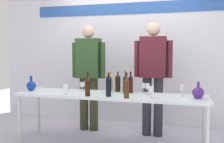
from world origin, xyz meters
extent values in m
cube|color=silver|center=(0.00, 1.30, 1.50)|extent=(5.16, 0.10, 3.00)
cube|color=#2D56A4|center=(0.00, 1.24, 2.09)|extent=(3.61, 0.01, 0.20)
cube|color=silver|center=(0.00, 0.00, 0.71)|extent=(2.67, 0.60, 0.04)
cylinder|color=silver|center=(-1.27, -0.25, 0.34)|extent=(0.05, 0.05, 0.69)
cylinder|color=silver|center=(1.27, -0.25, 0.34)|extent=(0.05, 0.05, 0.69)
cylinder|color=silver|center=(-1.27, 0.25, 0.34)|extent=(0.05, 0.05, 0.69)
cylinder|color=silver|center=(1.27, 0.25, 0.34)|extent=(0.05, 0.05, 0.69)
sphere|color=#14319E|center=(-1.21, -0.03, 0.80)|extent=(0.14, 0.14, 0.14)
cylinder|color=#14319E|center=(-1.21, -0.03, 0.91)|extent=(0.04, 0.04, 0.09)
sphere|color=#4F2383|center=(1.17, -0.03, 0.80)|extent=(0.15, 0.15, 0.15)
cylinder|color=#4F2383|center=(1.17, -0.03, 0.90)|extent=(0.03, 0.03, 0.07)
cylinder|color=#32341F|center=(-0.62, 0.59, 0.44)|extent=(0.14, 0.14, 0.88)
cylinder|color=#32341F|center=(-0.44, 0.59, 0.44)|extent=(0.14, 0.14, 0.88)
cube|color=#294724|center=(-0.53, 0.59, 1.20)|extent=(0.39, 0.22, 0.65)
cylinder|color=#294724|center=(-0.77, 0.59, 1.17)|extent=(0.09, 0.09, 0.58)
cylinder|color=#294724|center=(-0.29, 0.59, 1.17)|extent=(0.09, 0.09, 0.58)
sphere|color=#D2AE89|center=(-0.53, 0.59, 1.64)|extent=(0.20, 0.20, 0.20)
cylinder|color=#2C2832|center=(0.44, 0.59, 0.46)|extent=(0.14, 0.14, 0.92)
cylinder|color=#2C2832|center=(0.62, 0.59, 0.46)|extent=(0.14, 0.14, 0.92)
cube|color=#551C28|center=(0.53, 0.59, 1.23)|extent=(0.40, 0.22, 0.63)
cylinder|color=#551C28|center=(0.28, 0.59, 1.20)|extent=(0.09, 0.09, 0.56)
cylinder|color=#551C28|center=(0.78, 0.59, 1.20)|extent=(0.09, 0.09, 0.56)
sphere|color=beige|center=(0.53, 0.59, 1.66)|extent=(0.21, 0.21, 0.21)
cylinder|color=black|center=(-0.04, 0.12, 0.84)|extent=(0.07, 0.07, 0.22)
cone|color=black|center=(-0.04, 0.12, 0.96)|extent=(0.07, 0.07, 0.03)
cylinder|color=black|center=(-0.04, 0.12, 0.98)|extent=(0.02, 0.02, 0.06)
cylinder|color=gold|center=(-0.04, 0.12, 1.02)|extent=(0.03, 0.03, 0.02)
cylinder|color=#360C10|center=(0.26, 0.19, 0.84)|extent=(0.07, 0.07, 0.22)
cone|color=#360C10|center=(0.26, 0.19, 0.96)|extent=(0.07, 0.07, 0.03)
cylinder|color=#360C10|center=(0.26, 0.19, 0.99)|extent=(0.02, 0.02, 0.08)
cylinder|color=gold|center=(0.26, 0.19, 1.04)|extent=(0.03, 0.03, 0.02)
cylinder|color=black|center=(-0.22, -0.24, 0.83)|extent=(0.07, 0.07, 0.21)
cone|color=black|center=(-0.22, -0.24, 0.95)|extent=(0.07, 0.07, 0.03)
cylinder|color=black|center=(-0.22, -0.24, 0.98)|extent=(0.02, 0.02, 0.09)
cylinder|color=black|center=(-0.22, -0.24, 1.04)|extent=(0.03, 0.03, 0.02)
cylinder|color=black|center=(0.20, 0.12, 0.84)|extent=(0.07, 0.07, 0.23)
cone|color=black|center=(0.20, 0.12, 0.97)|extent=(0.07, 0.07, 0.03)
cylinder|color=black|center=(0.20, 0.12, 1.00)|extent=(0.02, 0.02, 0.09)
cylinder|color=#B69437|center=(0.20, 0.12, 1.05)|extent=(0.03, 0.03, 0.02)
cylinder|color=#43270E|center=(0.30, -0.24, 0.84)|extent=(0.07, 0.07, 0.22)
cone|color=#43270E|center=(0.30, -0.24, 0.96)|extent=(0.07, 0.07, 0.03)
cylinder|color=#43270E|center=(0.30, -0.24, 0.99)|extent=(0.02, 0.02, 0.08)
cylinder|color=black|center=(0.30, -0.24, 1.04)|extent=(0.03, 0.03, 0.02)
cylinder|color=black|center=(0.05, -0.19, 0.85)|extent=(0.07, 0.07, 0.23)
cone|color=black|center=(0.05, -0.19, 0.97)|extent=(0.07, 0.07, 0.03)
cylinder|color=black|center=(0.05, -0.19, 0.99)|extent=(0.02, 0.02, 0.06)
cylinder|color=black|center=(0.05, -0.19, 1.03)|extent=(0.03, 0.03, 0.02)
cylinder|color=black|center=(0.06, 0.24, 0.84)|extent=(0.08, 0.08, 0.22)
cone|color=black|center=(0.06, 0.24, 0.96)|extent=(0.08, 0.08, 0.03)
cylinder|color=black|center=(0.06, 0.24, 0.99)|extent=(0.02, 0.02, 0.07)
cylinder|color=gold|center=(0.06, 0.24, 1.03)|extent=(0.03, 0.03, 0.02)
cylinder|color=gold|center=(-0.06, 0.25, 0.83)|extent=(0.07, 0.07, 0.20)
cone|color=gold|center=(-0.06, 0.25, 0.95)|extent=(0.07, 0.07, 0.03)
cylinder|color=gold|center=(-0.06, 0.25, 0.97)|extent=(0.02, 0.02, 0.07)
cylinder|color=#AD161F|center=(-0.06, 0.25, 1.01)|extent=(0.03, 0.03, 0.02)
cylinder|color=white|center=(-0.42, 0.22, 0.73)|extent=(0.06, 0.06, 0.00)
cylinder|color=white|center=(-0.42, 0.22, 0.76)|extent=(0.01, 0.01, 0.06)
cylinder|color=white|center=(-0.42, 0.22, 0.83)|extent=(0.07, 0.07, 0.07)
cylinder|color=white|center=(-0.57, -0.19, 0.73)|extent=(0.06, 0.06, 0.00)
cylinder|color=white|center=(-0.57, -0.19, 0.76)|extent=(0.01, 0.01, 0.06)
cylinder|color=white|center=(-0.57, -0.19, 0.83)|extent=(0.07, 0.07, 0.08)
cylinder|color=white|center=(-0.46, 0.14, 0.73)|extent=(0.06, 0.06, 0.00)
cylinder|color=white|center=(-0.46, 0.14, 0.76)|extent=(0.01, 0.01, 0.06)
cylinder|color=white|center=(-0.46, 0.14, 0.83)|extent=(0.07, 0.07, 0.07)
cylinder|color=white|center=(0.99, 0.09, 0.73)|extent=(0.05, 0.05, 0.00)
cylinder|color=white|center=(0.99, 0.09, 0.77)|extent=(0.01, 0.01, 0.08)
cylinder|color=white|center=(0.99, 0.09, 0.84)|extent=(0.07, 0.07, 0.07)
cylinder|color=white|center=(0.44, 0.21, 0.73)|extent=(0.06, 0.06, 0.00)
cylinder|color=white|center=(0.44, 0.21, 0.77)|extent=(0.01, 0.01, 0.07)
cylinder|color=white|center=(0.44, 0.21, 0.83)|extent=(0.06, 0.06, 0.07)
cylinder|color=white|center=(0.60, -0.15, 0.73)|extent=(0.05, 0.05, 0.00)
cylinder|color=white|center=(0.60, -0.15, 0.77)|extent=(0.01, 0.01, 0.07)
cylinder|color=white|center=(0.60, -0.15, 0.84)|extent=(0.07, 0.07, 0.08)
cylinder|color=white|center=(0.52, 0.10, 0.73)|extent=(0.06, 0.06, 0.00)
cylinder|color=white|center=(0.52, 0.10, 0.77)|extent=(0.01, 0.01, 0.07)
cylinder|color=white|center=(0.52, 0.10, 0.85)|extent=(0.06, 0.06, 0.08)
camera|label=1|loc=(1.02, -3.41, 1.33)|focal=41.64mm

